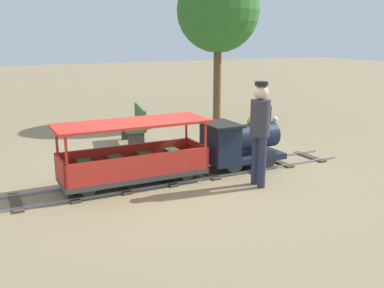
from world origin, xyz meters
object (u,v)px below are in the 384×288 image
Objects in this scene: passenger_car at (134,159)px; park_bench at (134,126)px; locomotive at (239,142)px; oak_tree_near at (218,11)px; conductor_person at (260,126)px.

park_bench is (-2.48, 0.90, -0.01)m from passenger_car.
oak_tree_near is at bearing 154.72° from locomotive.
passenger_car is at bearing -19.99° from park_bench.
conductor_person is at bearing 62.34° from passenger_car.
oak_tree_near reaches higher than passenger_car.
conductor_person reaches higher than park_bench.
conductor_person is at bearing -23.33° from oak_tree_near.
passenger_car is 2.00m from conductor_person.
conductor_person reaches higher than passenger_car.
locomotive is 0.36× the size of oak_tree_near.
park_bench is at bearing 160.01° from passenger_car.
oak_tree_near is (-5.04, 2.18, 1.93)m from conductor_person.
locomotive is at bearing 166.44° from conductor_person.
conductor_person is at bearing 13.47° from park_bench.
park_bench is at bearing -166.53° from conductor_person.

